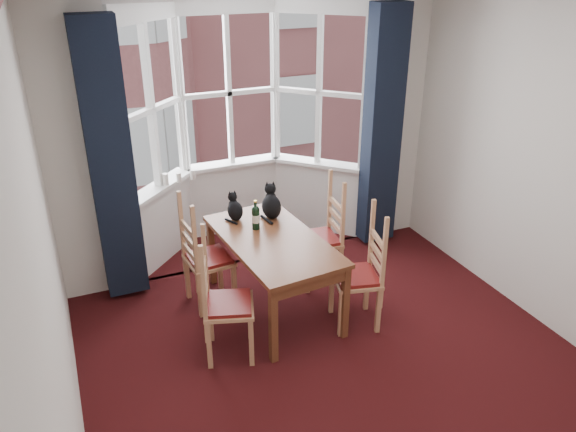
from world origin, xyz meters
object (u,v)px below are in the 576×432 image
candle_short (179,177)px  chair_right_near (366,277)px  chair_right_far (327,239)px  candle_tall (166,179)px  chair_left_far (200,262)px  cat_left (235,209)px  candle_extra (193,175)px  dining_table (273,247)px  cat_right (271,204)px  chair_left_near (218,306)px  wine_bottle (256,217)px

candle_short → chair_right_near: bearing=-57.6°
chair_right_far → candle_tall: candle_tall is taller
chair_left_far → cat_left: (0.43, 0.21, 0.38)m
chair_right_far → candle_tall: size_ratio=7.36×
candle_extra → dining_table: bearing=-75.2°
chair_right_near → cat_right: cat_right is taller
chair_left_near → chair_right_far: bearing=27.6°
chair_right_far → chair_right_near: bearing=-90.7°
dining_table → cat_right: cat_right is taller
chair_right_far → candle_short: (-1.21, 1.11, 0.45)m
candle_tall → candle_extra: 0.31m
chair_right_near → candle_extra: size_ratio=8.91×
candle_short → candle_extra: bearing=7.3°
candle_tall → candle_short: size_ratio=1.21×
cat_left → chair_right_far: bearing=-16.4°
cat_left → candle_tall: size_ratio=2.25×
chair_left_far → candle_short: (0.09, 1.06, 0.45)m
chair_left_far → chair_right_far: 1.30m
cat_right → candle_extra: size_ratio=3.39×
chair_left_far → chair_right_near: same height
cat_right → wine_bottle: (-0.23, -0.19, -0.01)m
chair_left_near → cat_right: cat_right is taller
chair_right_far → candle_tall: 1.80m
chair_left_near → candle_extra: (0.30, 1.84, 0.45)m
chair_left_near → candle_short: (0.14, 1.82, 0.45)m
candle_extra → chair_right_near: bearing=-61.4°
dining_table → chair_left_near: bearing=-146.2°
candle_extra → candle_tall: bearing=-170.6°
chair_left_near → chair_left_far: bearing=86.0°
candle_tall → chair_left_near: bearing=-89.9°
chair_left_near → cat_right: size_ratio=2.63×
chair_right_near → cat_right: bearing=118.6°
chair_right_near → candle_short: (-1.20, 1.90, 0.45)m
candle_short → candle_extra: same height
dining_table → chair_left_far: bearing=153.0°
cat_left → candle_extra: 0.89m
chair_right_near → candle_extra: candle_extra is taller
chair_left_far → candle_extra: (0.25, 1.08, 0.45)m
chair_right_near → candle_extra: bearing=118.6°
chair_right_far → wine_bottle: (-0.76, -0.02, 0.40)m
chair_right_near → candle_extra: (-1.05, 1.92, 0.45)m
cat_right → candle_extra: cat_right is taller
candle_short → candle_extra: size_ratio=1.00×
dining_table → candle_extra: bearing=104.8°
chair_right_near → chair_right_far: bearing=89.3°
dining_table → wine_bottle: size_ratio=5.37×
wine_bottle → candle_extra: 1.19m
dining_table → chair_right_far: (0.69, 0.26, -0.19)m
chair_left_far → cat_left: bearing=25.8°
dining_table → candle_tall: bearing=116.5°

